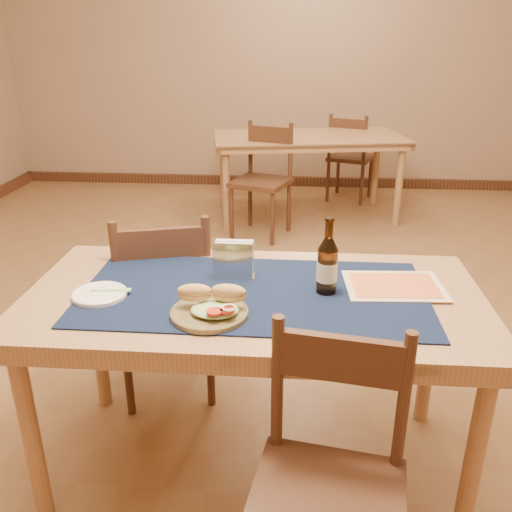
# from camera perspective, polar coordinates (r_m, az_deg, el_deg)

# --- Properties ---
(room) EXTENTS (6.04, 7.04, 2.84)m
(room) POSITION_cam_1_polar(r_m,az_deg,el_deg) (2.51, 1.31, 17.99)
(room) COLOR brown
(room) RESTS_ON ground
(main_table) EXTENTS (1.60, 0.80, 0.75)m
(main_table) POSITION_cam_1_polar(r_m,az_deg,el_deg) (1.94, -0.23, -6.12)
(main_table) COLOR #A57A4D
(main_table) RESTS_ON ground
(placemat) EXTENTS (1.20, 0.60, 0.01)m
(placemat) POSITION_cam_1_polar(r_m,az_deg,el_deg) (1.90, -0.24, -3.86)
(placemat) COLOR #0F1938
(placemat) RESTS_ON main_table
(baseboard) EXTENTS (6.00, 7.00, 0.10)m
(baseboard) POSITION_cam_1_polar(r_m,az_deg,el_deg) (2.94, 1.08, -9.28)
(baseboard) COLOR #4C2A1B
(baseboard) RESTS_ON ground
(back_table) EXTENTS (1.78, 1.11, 0.75)m
(back_table) POSITION_cam_1_polar(r_m,az_deg,el_deg) (4.97, 5.49, 11.58)
(back_table) COLOR #A57A4D
(back_table) RESTS_ON ground
(chair_main_far) EXTENTS (0.52, 0.52, 0.92)m
(chair_main_far) POSITION_cam_1_polar(r_m,az_deg,el_deg) (2.47, -9.56, -4.78)
(chair_main_far) COLOR #4C2A1B
(chair_main_far) RESTS_ON ground
(chair_main_near) EXTENTS (0.47, 0.47, 0.88)m
(chair_main_near) POSITION_cam_1_polar(r_m,az_deg,el_deg) (1.60, 7.67, -23.05)
(chair_main_near) COLOR #4C2A1B
(chair_main_near) RESTS_ON ground
(chair_back_near) EXTENTS (0.54, 0.54, 0.92)m
(chair_back_near) POSITION_cam_1_polar(r_m,az_deg,el_deg) (4.53, 0.73, 8.17)
(chair_back_near) COLOR #4C2A1B
(chair_back_near) RESTS_ON ground
(chair_back_far) EXTENTS (0.52, 0.52, 0.88)m
(chair_back_far) POSITION_cam_1_polar(r_m,az_deg,el_deg) (5.58, 9.85, 10.33)
(chair_back_far) COLOR #4C2A1B
(chair_back_far) RESTS_ON ground
(sandwich_plate) EXTENTS (0.25, 0.25, 0.10)m
(sandwich_plate) POSITION_cam_1_polar(r_m,az_deg,el_deg) (1.74, -4.75, -5.42)
(sandwich_plate) COLOR olive
(sandwich_plate) RESTS_ON placemat
(side_plate) EXTENTS (0.19, 0.19, 0.02)m
(side_plate) POSITION_cam_1_polar(r_m,az_deg,el_deg) (1.94, -16.14, -3.84)
(side_plate) COLOR white
(side_plate) RESTS_ON placemat
(fork) EXTENTS (0.14, 0.03, 0.00)m
(fork) POSITION_cam_1_polar(r_m,az_deg,el_deg) (1.94, -14.71, -3.51)
(fork) COLOR #8DE27C
(fork) RESTS_ON side_plate
(beer_bottle) EXTENTS (0.07, 0.07, 0.27)m
(beer_bottle) POSITION_cam_1_polar(r_m,az_deg,el_deg) (1.87, 7.51, -0.97)
(beer_bottle) COLOR #42240B
(beer_bottle) RESTS_ON placemat
(napkin_holder) EXTENTS (0.16, 0.06, 0.14)m
(napkin_holder) POSITION_cam_1_polar(r_m,az_deg,el_deg) (1.99, -2.38, -0.45)
(napkin_holder) COLOR silver
(napkin_holder) RESTS_ON placemat
(menu_card) EXTENTS (0.36, 0.27, 0.01)m
(menu_card) POSITION_cam_1_polar(r_m,az_deg,el_deg) (1.99, 14.34, -3.04)
(menu_card) COLOR beige
(menu_card) RESTS_ON placemat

